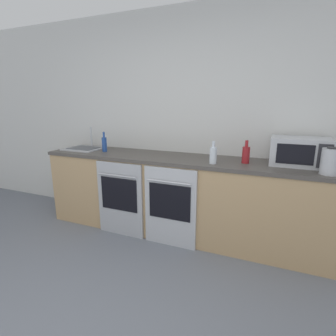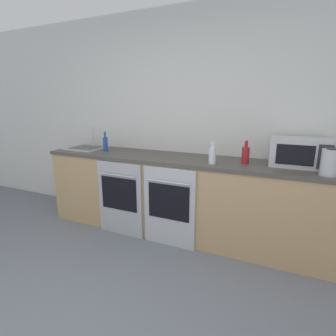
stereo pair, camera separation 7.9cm
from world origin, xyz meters
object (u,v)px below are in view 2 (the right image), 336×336
object	(u,v)px
oven_left	(120,199)
sink	(86,148)
bottle_clear	(212,155)
kettle	(330,162)
oven_right	(169,207)
bottle_blue	(105,144)
microwave	(300,152)
bottle_red	(246,155)

from	to	relation	value
oven_left	sink	world-z (taller)	sink
bottle_clear	sink	bearing A→B (deg)	174.34
oven_left	kettle	size ratio (longest dim) A/B	3.69
bottle_clear	oven_right	bearing A→B (deg)	-158.68
bottle_blue	kettle	distance (m)	2.45
oven_left	bottle_blue	xyz separation A→B (m)	(-0.39, 0.29, 0.58)
oven_right	microwave	distance (m)	1.42
oven_right	kettle	distance (m)	1.56
bottle_clear	bottle_blue	xyz separation A→B (m)	(-1.42, 0.14, 0.01)
bottle_red	bottle_clear	bearing A→B (deg)	-153.09
bottle_red	bottle_clear	xyz separation A→B (m)	(-0.30, -0.15, -0.00)
oven_left	microwave	distance (m)	1.98
bottle_clear	bottle_blue	size ratio (longest dim) A/B	0.94
bottle_red	bottle_clear	size ratio (longest dim) A/B	1.01
microwave	bottle_clear	bearing A→B (deg)	-162.63
bottle_red	sink	xyz separation A→B (m)	(-2.08, 0.02, -0.08)
oven_right	bottle_blue	distance (m)	1.20
bottle_clear	kettle	xyz separation A→B (m)	(1.02, -0.01, 0.02)
oven_left	bottle_blue	world-z (taller)	bottle_blue
bottle_blue	sink	distance (m)	0.37
oven_right	bottle_blue	size ratio (longest dim) A/B	3.56
oven_right	bottle_clear	world-z (taller)	bottle_clear
oven_left	microwave	bearing A→B (deg)	12.60
microwave	bottle_clear	distance (m)	0.84
oven_left	sink	size ratio (longest dim) A/B	1.94
oven_right	oven_left	bearing A→B (deg)	180.00
oven_left	bottle_red	size ratio (longest dim) A/B	3.75
oven_right	microwave	bearing A→B (deg)	18.73
oven_left	microwave	xyz separation A→B (m)	(1.83, 0.41, 0.62)
bottle_clear	sink	xyz separation A→B (m)	(-1.78, 0.18, -0.08)
microwave	oven_right	bearing A→B (deg)	-161.27
sink	microwave	bearing A→B (deg)	1.63
oven_right	bottle_clear	size ratio (longest dim) A/B	3.79
oven_right	kettle	world-z (taller)	kettle
microwave	bottle_clear	size ratio (longest dim) A/B	2.32
bottle_clear	kettle	bearing A→B (deg)	-0.80
oven_left	sink	xyz separation A→B (m)	(-0.74, 0.34, 0.50)
sink	oven_left	bearing A→B (deg)	-24.29
oven_left	bottle_clear	bearing A→B (deg)	8.78
oven_right	bottle_clear	xyz separation A→B (m)	(0.41, 0.16, 0.57)
microwave	kettle	size ratio (longest dim) A/B	2.26
oven_right	bottle_clear	bearing A→B (deg)	21.32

